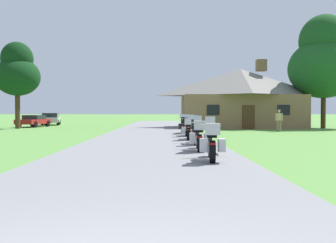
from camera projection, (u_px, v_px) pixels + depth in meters
ground_plane at (153, 136)px, 22.77m from camera, size 500.00×500.00×0.00m
asphalt_driveway at (152, 138)px, 20.77m from camera, size 6.40×80.00×0.06m
motorcycle_orange_nearest_to_camera at (212, 142)px, 10.92m from camera, size 0.82×2.08×1.30m
motorcycle_red_second_in_row at (199, 136)px, 13.78m from camera, size 0.77×2.08×1.30m
motorcycle_white_third_in_row at (195, 132)px, 16.62m from camera, size 0.66×2.08×1.30m
motorcycle_orange_fourth_in_row at (189, 129)px, 19.38m from camera, size 0.91×2.08×1.30m
motorcycle_blue_fifth_in_row at (187, 127)px, 22.34m from camera, size 0.66×2.08×1.30m
motorcycle_yellow_farthest_in_row at (183, 125)px, 24.92m from camera, size 0.75×2.08×1.30m
stone_lodge at (241, 98)px, 35.63m from camera, size 11.70×6.94×6.54m
bystander_tan_shirt_near_lodge at (279, 119)px, 28.44m from camera, size 0.51×0.34×1.69m
tree_right_of_lodge at (324, 60)px, 34.46m from camera, size 6.46×6.46×10.55m
tree_left_far at (17, 72)px, 33.56m from camera, size 4.05×4.05×7.85m
parked_silver_suv_far_left at (51, 118)px, 43.07m from camera, size 2.73×4.88×1.40m
parked_red_sedan_far_left at (34, 121)px, 37.40m from camera, size 2.53×4.45×1.20m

